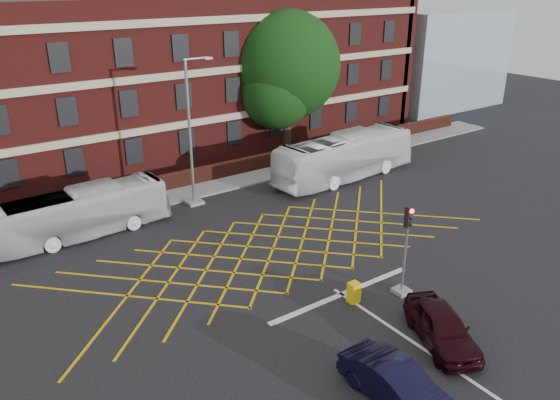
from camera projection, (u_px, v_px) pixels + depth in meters
ground at (296, 264)px, 27.36m from camera, size 120.00×120.00×0.00m
victorian_building at (125, 55)px, 41.09m from camera, size 51.00×12.17×20.40m
boundary_wall at (181, 180)px, 36.96m from camera, size 56.00×0.50×1.10m
far_pavement at (188, 191)px, 36.39m from camera, size 60.00×3.00×0.12m
glass_block at (431, 58)px, 59.42m from camera, size 14.00×10.00×10.00m
box_junction_hatching at (273, 248)px, 28.87m from camera, size 8.22×8.22×0.02m
stop_line at (342, 294)px, 24.72m from camera, size 8.00×0.30×0.02m
centre_line at (460, 373)px, 19.82m from camera, size 0.15×14.00×0.02m
bus_left at (80, 213)px, 29.77m from camera, size 9.84×2.64×2.72m
bus_right at (345, 157)px, 38.24m from camera, size 11.60×3.44×3.19m
car_navy at (397, 384)px, 18.28m from camera, size 1.67×4.40×1.43m
car_maroon at (442, 327)px, 21.25m from camera, size 3.38×4.64×1.47m
deciduous_tree at (286, 73)px, 42.95m from camera, size 8.57×8.57×11.11m
traffic_light_near at (405, 259)px, 24.18m from camera, size 0.70×0.70×4.27m
traffic_light_far at (1, 218)px, 28.19m from camera, size 0.70×0.70×4.27m
street_lamp at (192, 157)px, 33.39m from camera, size 2.25×1.00×8.99m
utility_cabinet at (354, 292)px, 24.00m from camera, size 0.48×0.44×0.95m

